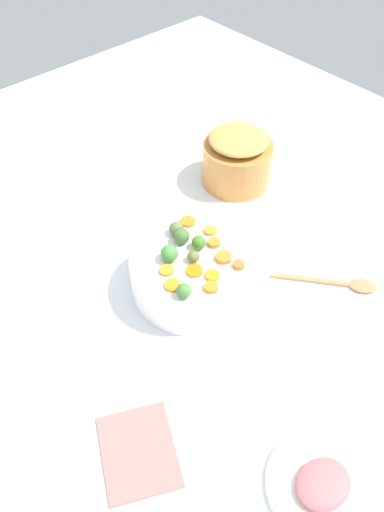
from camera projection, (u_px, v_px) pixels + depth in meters
tabletop at (172, 300)px, 1.27m from camera, size 2.40×2.40×0.02m
serving_bowl_carrots at (192, 273)px, 1.24m from camera, size 0.30×0.30×0.10m
metal_pot at (237, 163)px, 1.52m from camera, size 0.21×0.21×0.13m
stuffing_mound at (239, 139)px, 1.46m from camera, size 0.17×0.17×0.04m
carrot_slice_0 at (212, 275)px, 1.17m from camera, size 0.05×0.05×0.01m
carrot_slice_1 at (210, 231)px, 1.27m from camera, size 0.04×0.04×0.01m
carrot_slice_2 at (194, 271)px, 1.18m from camera, size 0.05×0.05×0.01m
carrot_slice_3 at (214, 243)px, 1.23m from camera, size 0.04×0.04×0.01m
carrot_slice_4 at (173, 285)px, 1.15m from camera, size 0.05×0.05×0.01m
carrot_slice_5 at (211, 287)px, 1.14m from camera, size 0.04×0.04×0.01m
carrot_slice_6 at (188, 222)px, 1.29m from camera, size 0.04×0.04×0.01m
carrot_slice_7 at (167, 271)px, 1.17m from camera, size 0.05×0.05×0.01m
carrot_slice_8 at (224, 257)px, 1.20m from camera, size 0.05×0.05×0.01m
carrot_slice_9 at (239, 265)px, 1.18m from camera, size 0.03×0.03×0.01m
brussels_sprout_0 at (176, 229)px, 1.25m from camera, size 0.04×0.04×0.04m
brussels_sprout_1 at (193, 257)px, 1.19m from camera, size 0.03×0.03×0.03m
brussels_sprout_2 at (184, 291)px, 1.12m from camera, size 0.03×0.03×0.03m
brussels_sprout_3 at (182, 236)px, 1.23m from camera, size 0.04×0.04×0.04m
brussels_sprout_4 at (169, 253)px, 1.19m from camera, size 0.04×0.04×0.04m
brussels_sprout_5 at (199, 243)px, 1.22m from camera, size 0.03×0.03×0.03m
wooden_spoon at (344, 284)px, 1.28m from camera, size 0.23×0.19×0.01m
ham_plate at (323, 486)px, 0.95m from camera, size 0.21×0.21×0.01m
ham_slice_main at (323, 484)px, 0.93m from camera, size 0.10×0.12×0.02m
dish_towel at (139, 451)px, 0.99m from camera, size 0.22×0.21×0.01m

